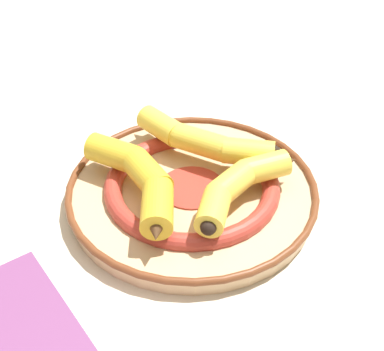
# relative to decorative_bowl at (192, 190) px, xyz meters

# --- Properties ---
(ground_plane) EXTENTS (2.80, 2.80, 0.00)m
(ground_plane) POSITION_rel_decorative_bowl_xyz_m (-0.04, 0.03, -0.02)
(ground_plane) COLOR beige
(decorative_bowl) EXTENTS (0.31, 0.31, 0.03)m
(decorative_bowl) POSITION_rel_decorative_bowl_xyz_m (0.00, 0.00, 0.00)
(decorative_bowl) COLOR tan
(decorative_bowl) RESTS_ON ground_plane
(banana_a) EXTENTS (0.13, 0.14, 0.03)m
(banana_a) POSITION_rel_decorative_bowl_xyz_m (0.05, -0.03, 0.03)
(banana_a) COLOR yellow
(banana_a) RESTS_ON decorative_bowl
(banana_b) EXTENTS (0.12, 0.18, 0.04)m
(banana_b) POSITION_rel_decorative_bowl_xyz_m (-0.06, -0.02, 0.04)
(banana_b) COLOR gold
(banana_b) RESTS_ON decorative_bowl
(banana_c) EXTENTS (0.19, 0.13, 0.03)m
(banana_c) POSITION_rel_decorative_bowl_xyz_m (0.01, 0.06, 0.03)
(banana_c) COLOR yellow
(banana_c) RESTS_ON decorative_bowl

